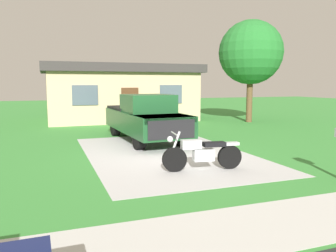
{
  "coord_description": "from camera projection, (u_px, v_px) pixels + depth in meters",
  "views": [
    {
      "loc": [
        -3.74,
        -10.46,
        2.32
      ],
      "look_at": [
        0.13,
        0.19,
        0.9
      ],
      "focal_mm": 36.07,
      "sensor_mm": 36.0,
      "label": 1
    }
  ],
  "objects": [
    {
      "name": "driveway_pad",
      "position": [
        166.0,
        153.0,
        11.31
      ],
      "size": [
        5.14,
        8.0,
        0.01
      ],
      "primitive_type": "cube",
      "color": "#BCBCBC",
      "rests_on": "ground"
    },
    {
      "name": "pickup_truck",
      "position": [
        144.0,
        117.0,
        13.86
      ],
      "size": [
        2.26,
        5.71,
        1.9
      ],
      "color": "black",
      "rests_on": "ground"
    },
    {
      "name": "neighbor_house",
      "position": [
        121.0,
        92.0,
        21.72
      ],
      "size": [
        9.6,
        5.6,
        3.5
      ],
      "color": "tan",
      "rests_on": "ground"
    },
    {
      "name": "ground_plane",
      "position": [
        166.0,
        153.0,
        11.31
      ],
      "size": [
        80.0,
        80.0,
        0.0
      ],
      "primitive_type": "plane",
      "color": "#3B8B3A"
    },
    {
      "name": "motorcycle",
      "position": [
        202.0,
        153.0,
        9.06
      ],
      "size": [
        2.2,
        0.7,
        1.09
      ],
      "color": "black",
      "rests_on": "ground"
    },
    {
      "name": "sidewalk_strip",
      "position": [
        285.0,
        221.0,
        5.72
      ],
      "size": [
        36.0,
        1.8,
        0.01
      ],
      "primitive_type": "cube",
      "color": "silver",
      "rests_on": "ground"
    },
    {
      "name": "shade_tree",
      "position": [
        251.0,
        53.0,
        20.13
      ],
      "size": [
        3.81,
        3.81,
        6.09
      ],
      "color": "brown",
      "rests_on": "ground"
    }
  ]
}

